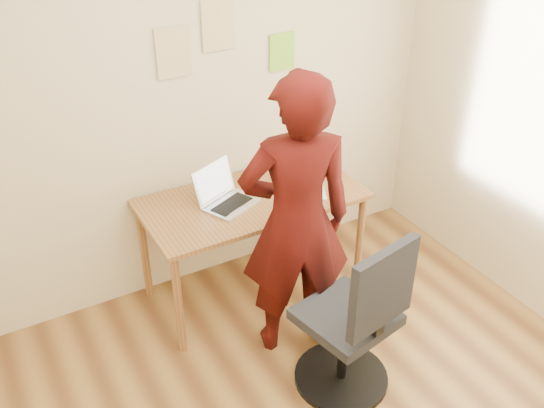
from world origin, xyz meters
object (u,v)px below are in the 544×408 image
desk (253,209)px  office_chair (355,328)px  phone (309,200)px  person (296,222)px  laptop (225,196)px

desk → office_chair: bearing=-86.1°
phone → desk: bearing=134.2°
phone → office_chair: size_ratio=0.12×
phone → person: person is taller
person → laptop: bearing=-56.5°
laptop → office_chair: size_ratio=0.40×
desk → office_chair: (0.07, -1.03, -0.21)m
desk → person: (-0.01, -0.55, 0.22)m
desk → office_chair: 1.06m
desk → office_chair: office_chair is taller
office_chair → laptop: bearing=92.0°
desk → person: bearing=-91.5°
person → phone: bearing=-114.3°
laptop → person: bearing=-98.5°
desk → person: person is taller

